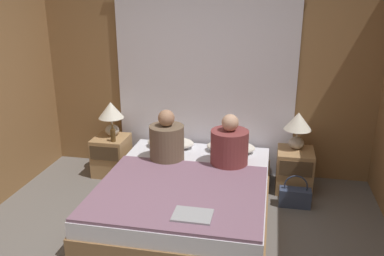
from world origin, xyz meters
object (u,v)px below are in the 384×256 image
Objects in this scene: pillow_left at (171,143)px; person_right_in_bed at (229,146)px; bed at (186,195)px; pillow_right at (231,147)px; person_left_in_bed at (167,141)px; laptop_on_bed at (193,215)px; nightstand_left at (112,155)px; lamp_right at (298,125)px; beer_bottle_on_left_stand at (113,135)px; nightstand_right at (294,170)px; lamp_left at (111,114)px; handbag_on_floor at (295,197)px.

person_right_in_bed is (0.77, -0.40, 0.17)m from pillow_left.
pillow_right is at bearing 65.66° from bed.
person_left_in_bed is at bearing 126.44° from bed.
laptop_on_bed is (-0.15, -1.58, -0.02)m from pillow_right.
pillow_left is at bearing 5.64° from nightstand_left.
person_right_in_bed is at bearing -27.54° from pillow_left.
lamp_right reaches higher than pillow_right.
beer_bottle_on_left_stand reaches higher than bed.
person_left_in_bed is (-1.45, -0.33, 0.38)m from nightstand_right.
lamp_right is at bearing 36.11° from bed.
person_right_in_bed reaches higher than pillow_left.
person_right_in_bed is at bearing -14.73° from lamp_left.
pillow_right is at bearing 147.87° from handbag_on_floor.
person_right_in_bed reaches higher than bed.
pillow_left reaches higher than nightstand_left.
nightstand_right is (2.27, 0.00, 0.00)m from nightstand_left.
pillow_left is at bearing 98.56° from person_left_in_bed.
bed is at bearing -143.89° from lamp_right.
laptop_on_bed is at bearing -121.26° from nightstand_right.
person_left_in_bed is (0.82, -0.33, 0.38)m from nightstand_left.
laptop_on_bed reaches higher than handbag_on_floor.
pillow_left is at bearing 177.15° from nightstand_right.
beer_bottle_on_left_stand reaches higher than laptop_on_bed.
person_left_in_bed reaches higher than handbag_on_floor.
lamp_left is at bearing 168.08° from handbag_on_floor.
bed is 0.72m from person_right_in_bed.
pillow_right is 1.59× the size of handbag_on_floor.
person_left_in_bed reaches higher than pillow_left.
person_left_in_bed reaches higher than lamp_left.
person_right_in_bed is at bearing -151.35° from lamp_right.
person_left_in_bed is 0.71m from person_right_in_bed.
pillow_right is (0.37, 0.83, 0.26)m from bed.
pillow_right is at bearing 93.31° from person_right_in_bed.
bed is 1.52m from lamp_left.
person_right_in_bed is 1.45m from beer_bottle_on_left_stand.
nightstand_left is 0.36m from beer_bottle_on_left_stand.
pillow_left is (0.76, -0.00, -0.33)m from lamp_left.
person_right_in_bed is at bearing -86.69° from pillow_right.
pillow_left and pillow_right have the same top height.
handbag_on_floor is (1.45, -0.08, -0.51)m from person_left_in_bed.
lamp_right is at bearing 5.27° from beer_bottle_on_left_stand.
lamp_right is at bearing 1.90° from nightstand_left.
nightstand_right is 1.33× the size of handbag_on_floor.
person_right_in_bed is (-0.74, -0.40, -0.16)m from lamp_right.
bed is 1.19m from handbag_on_floor.
pillow_right is (1.51, 0.07, 0.20)m from nightstand_left.
lamp_right is 1.54m from pillow_left.
nightstand_right is at bearing 90.35° from handbag_on_floor.
pillow_right reaches higher than nightstand_left.
nightstand_left is 1.52m from pillow_right.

